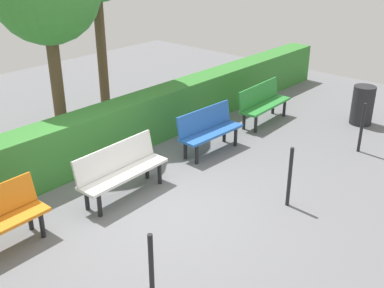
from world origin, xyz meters
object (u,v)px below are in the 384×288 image
object	(u,v)px
bench_green	(263,102)
trash_bin	(363,105)
bench_blue	(209,129)
bench_white	(121,168)

from	to	relation	value
bench_green	trash_bin	xyz separation A→B (m)	(-1.39, 1.74, -0.04)
bench_green	bench_blue	size ratio (longest dim) A/B	1.09
bench_green	bench_blue	xyz separation A→B (m)	(2.03, 0.09, -0.00)
bench_white	trash_bin	world-z (taller)	trash_bin
bench_green	bench_white	distance (m)	4.28
bench_green	bench_blue	distance (m)	2.03
bench_green	trash_bin	distance (m)	2.22
bench_green	bench_white	bearing A→B (deg)	-1.06
bench_white	trash_bin	size ratio (longest dim) A/B	1.88
bench_green	trash_bin	world-z (taller)	trash_bin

